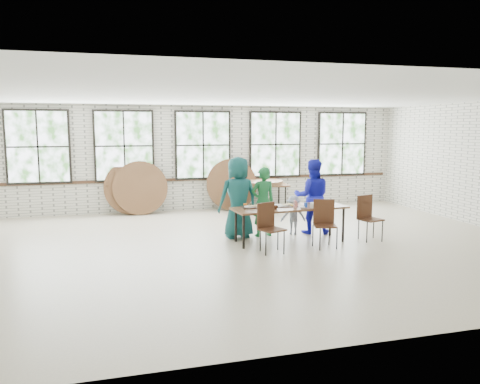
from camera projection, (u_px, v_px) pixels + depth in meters
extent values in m
plane|color=#C1B599|center=(245.00, 246.00, 9.43)|extent=(12.00, 12.00, 0.00)
plane|color=white|center=(245.00, 95.00, 9.02)|extent=(12.00, 12.00, 0.00)
plane|color=silver|center=(203.00, 158.00, 13.53)|extent=(12.00, 0.00, 12.00)
plane|color=silver|center=(362.00, 211.00, 4.93)|extent=(12.00, 0.00, 12.00)
cube|color=#422819|center=(203.00, 179.00, 13.58)|extent=(11.80, 0.05, 0.08)
cube|color=black|center=(38.00, 147.00, 12.27)|extent=(1.62, 0.05, 1.97)
cube|color=white|center=(38.00, 147.00, 12.24)|extent=(1.50, 0.01, 1.85)
cube|color=black|center=(124.00, 146.00, 12.84)|extent=(1.62, 0.05, 1.97)
cube|color=white|center=(124.00, 146.00, 12.81)|extent=(1.50, 0.01, 1.85)
cube|color=black|center=(203.00, 145.00, 13.42)|extent=(1.62, 0.05, 1.97)
cube|color=white|center=(203.00, 145.00, 13.39)|extent=(1.50, 0.01, 1.85)
cube|color=black|center=(275.00, 144.00, 13.99)|extent=(1.62, 0.05, 1.97)
cube|color=white|center=(276.00, 145.00, 13.96)|extent=(1.50, 0.01, 1.85)
cube|color=black|center=(342.00, 144.00, 14.57)|extent=(1.62, 0.05, 1.97)
cube|color=white|center=(342.00, 144.00, 14.53)|extent=(1.50, 0.01, 1.85)
cube|color=brown|center=(290.00, 208.00, 9.70)|extent=(2.46, 1.01, 0.04)
cylinder|color=black|center=(244.00, 231.00, 9.18)|extent=(0.05, 0.05, 0.70)
cylinder|color=black|center=(236.00, 225.00, 9.75)|extent=(0.05, 0.05, 0.70)
cylinder|color=black|center=(343.00, 225.00, 9.75)|extent=(0.05, 0.05, 0.70)
cylinder|color=black|center=(330.00, 220.00, 10.32)|extent=(0.05, 0.05, 0.70)
cube|color=#432516|center=(272.00, 230.00, 8.87)|extent=(0.54, 0.53, 0.03)
cube|color=#432516|center=(266.00, 215.00, 8.98)|extent=(0.40, 0.18, 0.50)
cylinder|color=black|center=(266.00, 244.00, 8.69)|extent=(0.02, 0.02, 0.44)
cylinder|color=black|center=(260.00, 240.00, 9.01)|extent=(0.02, 0.02, 0.44)
cylinder|color=black|center=(284.00, 243.00, 8.78)|extent=(0.02, 0.02, 0.44)
cylinder|color=black|center=(278.00, 239.00, 9.11)|extent=(0.02, 0.02, 0.44)
cube|color=#432516|center=(325.00, 226.00, 9.24)|extent=(0.52, 0.50, 0.03)
cube|color=#432516|center=(324.00, 211.00, 9.39)|extent=(0.41, 0.15, 0.50)
cylinder|color=black|center=(320.00, 239.00, 9.06)|extent=(0.02, 0.02, 0.44)
cylinder|color=black|center=(313.00, 236.00, 9.39)|extent=(0.02, 0.02, 0.44)
cylinder|color=black|center=(337.00, 238.00, 9.16)|extent=(0.02, 0.02, 0.44)
cylinder|color=black|center=(329.00, 235.00, 9.48)|extent=(0.02, 0.02, 0.44)
cube|color=#432516|center=(371.00, 220.00, 9.85)|extent=(0.51, 0.49, 0.03)
cube|color=#432516|center=(365.00, 207.00, 9.98)|extent=(0.41, 0.13, 0.50)
cylinder|color=black|center=(367.00, 232.00, 9.67)|extent=(0.02, 0.02, 0.44)
cylinder|color=black|center=(359.00, 229.00, 9.99)|extent=(0.02, 0.02, 0.44)
cylinder|color=black|center=(382.00, 231.00, 9.76)|extent=(0.02, 0.02, 0.44)
cylinder|color=black|center=(374.00, 228.00, 10.09)|extent=(0.02, 0.02, 0.44)
imported|color=#16554C|center=(238.00, 198.00, 10.05)|extent=(0.91, 0.64, 1.76)
imported|color=#1C6A35|center=(263.00, 202.00, 10.22)|extent=(0.60, 0.43, 1.53)
imported|color=#162144|center=(293.00, 215.00, 10.45)|extent=(0.62, 0.45, 0.87)
imported|color=#1B1FC0|center=(312.00, 196.00, 10.51)|extent=(0.97, 0.86, 1.67)
cube|color=brown|center=(257.00, 185.00, 13.49)|extent=(1.86, 0.90, 0.04)
cylinder|color=black|center=(233.00, 201.00, 13.07)|extent=(0.04, 0.04, 0.70)
cylinder|color=black|center=(228.00, 198.00, 13.60)|extent=(0.04, 0.04, 0.70)
cylinder|color=black|center=(285.00, 198.00, 13.48)|extent=(0.04, 0.04, 0.70)
cylinder|color=black|center=(279.00, 196.00, 14.01)|extent=(0.04, 0.04, 0.70)
cube|color=black|center=(252.00, 207.00, 9.61)|extent=(0.44, 0.33, 0.02)
cube|color=black|center=(286.00, 206.00, 9.78)|extent=(0.44, 0.33, 0.02)
cube|color=black|center=(321.00, 204.00, 9.98)|extent=(0.44, 0.33, 0.02)
cylinder|color=black|center=(275.00, 207.00, 9.40)|extent=(0.09, 0.09, 0.09)
cube|color=red|center=(295.00, 205.00, 9.56)|extent=(0.06, 0.07, 0.11)
cylinder|color=blue|center=(306.00, 205.00, 9.64)|extent=(0.07, 0.07, 0.10)
cylinder|color=orange|center=(333.00, 204.00, 9.79)|extent=(0.07, 0.07, 0.11)
cylinder|color=white|center=(314.00, 205.00, 9.61)|extent=(0.17, 0.17, 0.10)
ellipsoid|color=white|center=(267.00, 209.00, 9.31)|extent=(0.11, 0.11, 0.05)
ellipsoid|color=white|center=(302.00, 207.00, 9.51)|extent=(0.11, 0.11, 0.05)
ellipsoid|color=white|center=(315.00, 205.00, 9.79)|extent=(0.11, 0.11, 0.05)
cylinder|color=brown|center=(257.00, 184.00, 13.48)|extent=(1.50, 1.50, 0.04)
cylinder|color=brown|center=(257.00, 182.00, 13.48)|extent=(1.50, 1.50, 0.04)
cylinder|color=brown|center=(257.00, 181.00, 13.47)|extent=(1.50, 1.50, 0.04)
cylinder|color=brown|center=(132.00, 188.00, 12.89)|extent=(1.50, 0.40, 1.47)
cylinder|color=brown|center=(140.00, 188.00, 12.85)|extent=(1.50, 0.43, 1.46)
cylinder|color=brown|center=(232.00, 185.00, 13.53)|extent=(1.50, 0.32, 1.48)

